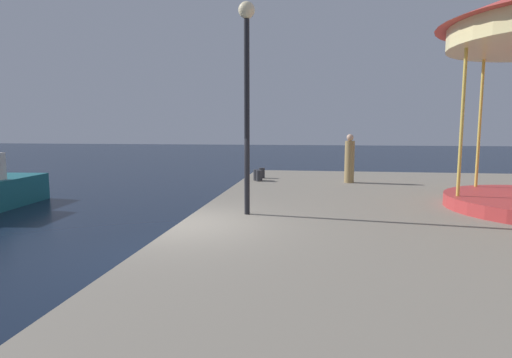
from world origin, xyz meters
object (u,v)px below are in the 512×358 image
at_px(lamp_post_mid_promenade, 247,73).
at_px(person_mid_promenade, 350,160).
at_px(bollard_south, 259,176).
at_px(bollard_center, 262,173).
at_px(bollard_north, 257,175).

distance_m(lamp_post_mid_promenade, person_mid_promenade, 6.93).
relative_size(lamp_post_mid_promenade, bollard_south, 11.53).
bearing_deg(bollard_center, lamp_post_mid_promenade, -85.20).
bearing_deg(person_mid_promenade, bollard_center, 164.75).
distance_m(bollard_south, bollard_north, 0.26).
bearing_deg(bollard_center, bollard_south, -88.09).
bearing_deg(bollard_center, bollard_north, -97.45).
relative_size(bollard_north, person_mid_promenade, 0.23).
height_order(bollard_south, bollard_center, same).
distance_m(bollard_south, person_mid_promenade, 3.28).
height_order(lamp_post_mid_promenade, bollard_south, lamp_post_mid_promenade).
bearing_deg(bollard_north, lamp_post_mid_promenade, -83.75).
height_order(bollard_south, person_mid_promenade, person_mid_promenade).
relative_size(bollard_south, person_mid_promenade, 0.23).
bearing_deg(bollard_north, bollard_south, -60.74).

